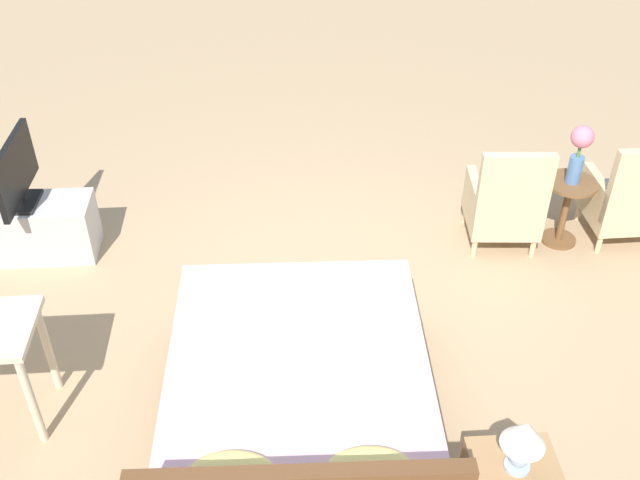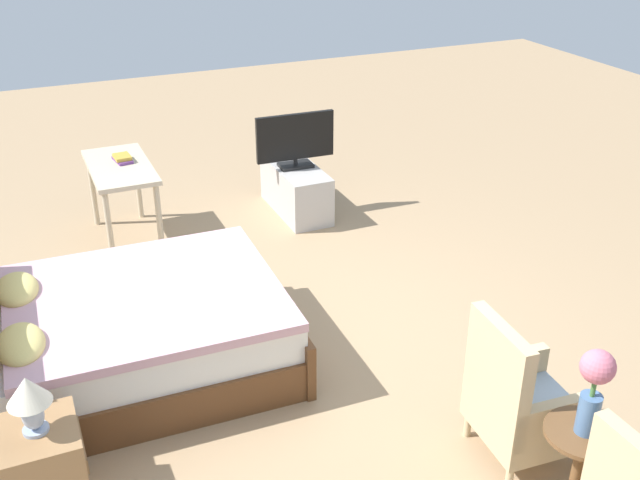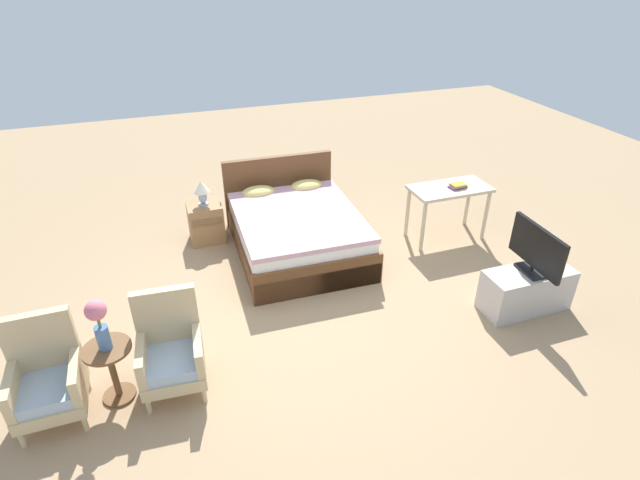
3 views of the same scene
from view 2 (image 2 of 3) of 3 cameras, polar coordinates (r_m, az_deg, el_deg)
ground_plane at (r=5.44m, az=-1.52°, el=-7.81°), size 16.00×16.00×0.00m
bed at (r=5.16m, az=-14.33°, el=-6.89°), size 1.58×2.02×0.96m
armchair_by_window_right at (r=4.44m, az=14.95°, el=-11.89°), size 0.58×0.58×0.92m
side_table at (r=4.18m, az=19.07°, el=-15.78°), size 0.40×0.40×0.56m
flower_vase at (r=3.87m, az=20.18°, el=-10.24°), size 0.17×0.17×0.48m
nightstand at (r=4.31m, az=-20.21°, el=-16.14°), size 0.44×0.41×0.53m
table_lamp at (r=4.01m, az=-21.30°, el=-11.07°), size 0.22×0.22×0.33m
tv_stand at (r=7.35m, az=-1.84°, el=3.90°), size 0.96×0.40×0.47m
tv_flatscreen at (r=7.17m, az=-1.91°, el=7.65°), size 0.21×0.77×0.53m
vanity_desk at (r=6.83m, az=-14.93°, el=4.70°), size 1.04×0.52×0.74m
book_stack at (r=6.86m, az=-14.83°, el=6.03°), size 0.24×0.16×0.06m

